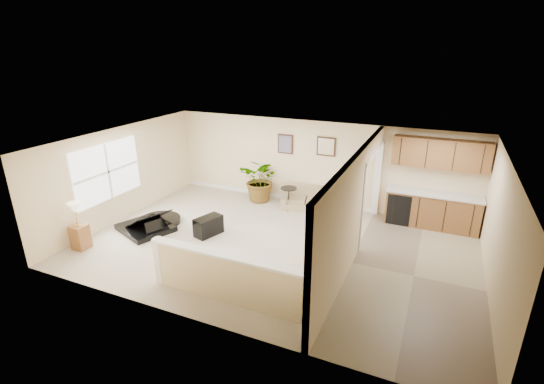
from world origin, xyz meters
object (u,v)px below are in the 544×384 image
at_px(palm_plant, 261,180).
at_px(small_plant, 344,210).
at_px(piano_bench, 208,226).
at_px(loveseat, 307,197).
at_px(accent_table, 289,196).
at_px(lamp_stand, 79,229).
at_px(piano, 146,210).

height_order(palm_plant, small_plant, palm_plant).
xyz_separation_m(piano_bench, palm_plant, (0.24, 2.63, 0.43)).
height_order(loveseat, accent_table, loveseat).
bearing_deg(lamp_stand, piano_bench, 37.48).
xyz_separation_m(piano, small_plant, (4.54, 2.73, -0.29)).
height_order(piano_bench, palm_plant, palm_plant).
bearing_deg(piano, small_plant, 52.16).
distance_m(piano_bench, palm_plant, 2.68).
relative_size(loveseat, small_plant, 3.14).
bearing_deg(lamp_stand, accent_table, 48.93).
bearing_deg(lamp_stand, small_plant, 38.86).
bearing_deg(small_plant, lamp_stand, -141.14).
bearing_deg(accent_table, piano, -137.63).
height_order(palm_plant, lamp_stand, palm_plant).
relative_size(accent_table, small_plant, 1.32).
height_order(loveseat, small_plant, loveseat).
distance_m(accent_table, palm_plant, 1.08).
height_order(piano, accent_table, piano).
distance_m(palm_plant, small_plant, 2.68).
bearing_deg(accent_table, loveseat, 42.04).
height_order(accent_table, small_plant, accent_table).
xyz_separation_m(accent_table, lamp_stand, (-3.61, -4.14, 0.06)).
bearing_deg(palm_plant, loveseat, 3.50).
bearing_deg(accent_table, lamp_stand, -131.07).
distance_m(piano, small_plant, 5.30).
relative_size(piano_bench, accent_table, 1.07).
bearing_deg(palm_plant, piano, -122.81).
bearing_deg(piano, palm_plant, 78.30).
xyz_separation_m(loveseat, palm_plant, (-1.44, -0.09, 0.36)).
bearing_deg(accent_table, piano_bench, -118.16).
xyz_separation_m(piano, accent_table, (2.91, 2.65, -0.08)).
relative_size(loveseat, palm_plant, 1.16).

